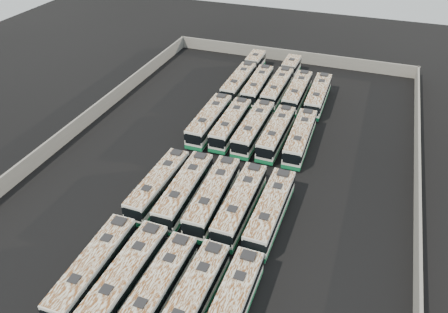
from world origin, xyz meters
TOP-DOWN VIEW (x-y plane):
  - ground at (0.00, 0.00)m, footprint 140.00×140.00m
  - perimeter_wall at (0.00, 0.00)m, footprint 45.20×73.20m
  - bus_front_far_left at (-5.15, -20.75)m, footprint 2.63×11.54m
  - bus_front_left at (-1.91, -20.76)m, footprint 2.69×11.84m
  - bus_front_center at (1.30, -20.97)m, footprint 2.62×11.53m
  - bus_front_right at (4.48, -20.96)m, footprint 2.70×11.69m
  - bus_front_far_right at (7.76, -20.81)m, footprint 2.57×11.70m
  - bus_midfront_far_left at (-5.21, -7.95)m, footprint 2.63×11.35m
  - bus_midfront_left at (-2.03, -7.90)m, footprint 2.72×11.74m
  - bus_midfront_center at (1.29, -7.81)m, footprint 2.81×11.90m
  - bus_midfront_right at (4.45, -7.98)m, footprint 2.54×11.75m
  - bus_midfront_far_right at (7.77, -7.99)m, footprint 2.64×11.80m
  - bus_midback_far_left at (-5.14, 7.45)m, footprint 2.52×11.76m
  - bus_midback_left at (-2.02, 7.59)m, footprint 2.42×11.33m
  - bus_midback_center at (1.25, 7.50)m, footprint 2.69×11.83m
  - bus_midback_right at (4.46, 7.43)m, footprint 2.64×11.41m
  - bus_midback_far_right at (7.70, 7.38)m, footprint 2.59×11.48m
  - bus_back_far_left at (-5.19, 23.65)m, footprint 2.44×17.80m
  - bus_back_left at (-1.98, 20.40)m, footprint 2.63×11.51m
  - bus_back_center at (1.29, 23.67)m, footprint 2.68×17.73m
  - bus_back_right at (4.51, 20.41)m, footprint 2.48×11.48m
  - bus_back_far_right at (7.77, 20.38)m, footprint 2.51×11.54m

SIDE VIEW (x-z plane):
  - ground at x=0.00m, z-range 0.00..0.00m
  - perimeter_wall at x=0.00m, z-range 0.00..2.20m
  - bus_midfront_far_left at x=-5.21m, z-range 0.04..3.22m
  - bus_midback_left at x=-2.02m, z-range 0.04..3.23m
  - bus_midback_right at x=4.46m, z-range 0.04..3.24m
  - bus_back_center at x=1.29m, z-range 0.03..3.24m
  - bus_midback_far_right at x=7.70m, z-range 0.04..3.26m
  - bus_back_far_left at x=-5.19m, z-range 0.03..3.26m
  - bus_back_right at x=4.51m, z-range 0.04..3.27m
  - bus_back_left at x=-1.98m, z-range 0.04..3.27m
  - bus_front_far_left at x=-5.15m, z-range 0.04..3.28m
  - bus_front_center at x=1.30m, z-range 0.04..3.28m
  - bus_back_far_right at x=7.77m, z-range 0.04..3.28m
  - bus_front_right at x=4.48m, z-range 0.04..3.32m
  - bus_front_far_right at x=7.76m, z-range 0.04..3.33m
  - bus_midfront_left at x=-2.03m, z-range 0.04..3.33m
  - bus_midfront_right at x=4.45m, z-range 0.04..3.34m
  - bus_midback_far_left at x=-5.14m, z-range 0.04..3.35m
  - bus_midfront_far_right at x=7.77m, z-range 0.04..3.35m
  - bus_midback_center at x=1.25m, z-range 0.04..3.36m
  - bus_front_left at x=-1.91m, z-range 0.04..3.36m
  - bus_midfront_center at x=1.29m, z-range 0.04..3.37m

